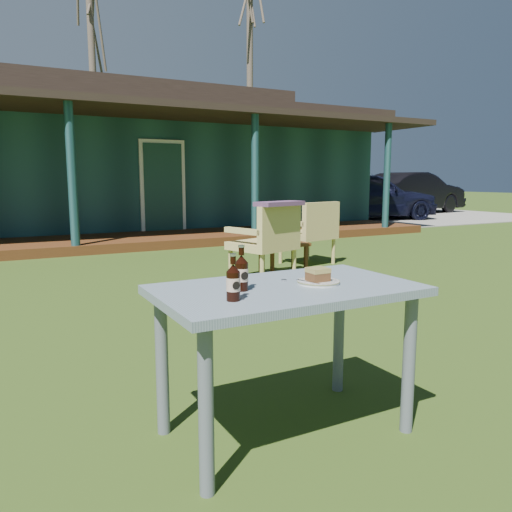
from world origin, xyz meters
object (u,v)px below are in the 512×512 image
cafe_table (286,307)px  armchair_left (268,239)px  cola_bottle_far (233,282)px  cake_slice (318,274)px  car_near (366,196)px  side_table (283,247)px  car_far (412,193)px  cola_bottle_near (242,273)px  plate (318,282)px  armchair_right (312,229)px

cafe_table → armchair_left: armchair_left is taller
cafe_table → cola_bottle_far: size_ratio=6.23×
cola_bottle_far → cake_slice: bearing=12.7°
car_near → side_table: (-6.65, -6.20, -0.38)m
car_far → cola_bottle_near: (-12.29, -11.11, 0.08)m
plate → cola_bottle_near: cola_bottle_near is taller
car_near → cola_bottle_near: bearing=148.9°
cake_slice → cola_bottle_near: size_ratio=0.45×
car_far → cola_bottle_near: bearing=124.6°
cafe_table → cola_bottle_far: bearing=-158.3°
plate → cola_bottle_near: bearing=174.6°
car_far → plate: car_far is taller
car_near → car_far: (3.29, 1.42, 0.00)m
cake_slice → cola_bottle_near: (-0.38, 0.04, 0.04)m
side_table → car_far: bearing=37.5°
cafe_table → side_table: cafe_table is taller
car_near → cola_bottle_far: car_near is taller
plate → cola_bottle_near: 0.40m
cola_bottle_near → armchair_left: (1.94, 3.19, -0.29)m
car_near → side_table: size_ratio=7.04×
plate → armchair_left: armchair_left is taller
cafe_table → car_near: bearing=47.9°
car_near → cake_slice: (-8.61, -9.73, 0.05)m
car_far → cola_bottle_near: 16.57m
plate → armchair_right: bearing=55.8°
armchair_right → car_far: bearing=38.0°
car_near → cola_bottle_far: 13.42m
car_far → armchair_right: size_ratio=4.88×
armchair_left → plate: bearing=-115.7°
car_near → armchair_right: size_ratio=4.72×
cafe_table → cola_bottle_near: size_ratio=5.89×
car_far → plate: size_ratio=21.42×
plate → cake_slice: size_ratio=2.22×
car_near → cake_slice: car_near is taller
armchair_left → armchair_right: bearing=32.5°
cola_bottle_far → cola_bottle_near: bearing=53.1°
car_near → cola_bottle_far: (-9.11, -9.85, 0.08)m
car_far → armchair_right: 11.71m
plate → armchair_left: (1.55, 3.22, -0.22)m
cake_slice → side_table: bearing=61.0°
cola_bottle_far → armchair_right: bearing=51.9°
car_far → cafe_table: size_ratio=3.64×
armchair_left → side_table: 0.54m
cola_bottle_near → armchair_left: 3.74m
car_near → cafe_table: size_ratio=3.52×
cafe_table → cake_slice: size_ratio=13.04×
plate → armchair_left: size_ratio=0.23×
car_near → car_far: 3.58m
car_near → armchair_left: bearing=144.5°
cake_slice → car_far: bearing=43.1°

